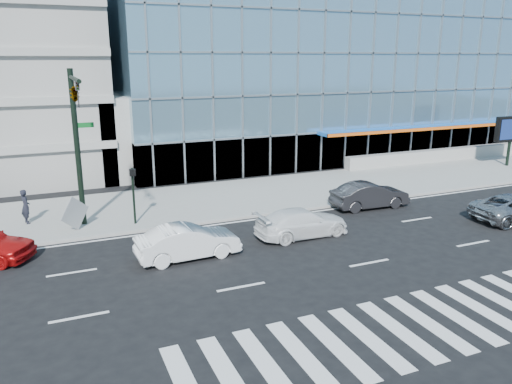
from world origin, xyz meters
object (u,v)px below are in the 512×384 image
(white_sedan, at_px, (188,242))
(dark_sedan, at_px, (370,195))
(marquee_sign, at_px, (511,130))
(white_suv, at_px, (302,223))
(ped_signal_post, at_px, (133,187))
(tilted_panel, at_px, (75,213))
(traffic_signal, at_px, (76,112))
(pedestrian, at_px, (26,206))

(white_sedan, xyz_separation_m, dark_sedan, (12.00, 3.26, 0.01))
(marquee_sign, relative_size, white_suv, 0.83)
(dark_sedan, bearing_deg, white_suv, 116.90)
(ped_signal_post, bearing_deg, tilted_panel, 178.48)
(traffic_signal, relative_size, dark_sedan, 1.72)
(marquee_sign, height_order, pedestrian, marquee_sign)
(pedestrian, distance_m, tilted_panel, 3.25)
(white_sedan, bearing_deg, ped_signal_post, 12.30)
(white_sedan, xyz_separation_m, pedestrian, (-6.68, 7.63, 0.31))
(marquee_sign, relative_size, tilted_panel, 3.08)
(traffic_signal, bearing_deg, white_suv, -23.89)
(marquee_sign, height_order, white_sedan, marquee_sign)
(traffic_signal, xyz_separation_m, tilted_panel, (-0.46, 0.45, -5.10))
(pedestrian, relative_size, tilted_panel, 1.41)
(marquee_sign, height_order, dark_sedan, marquee_sign)
(marquee_sign, relative_size, dark_sedan, 0.86)
(dark_sedan, bearing_deg, pedestrian, 79.13)
(ped_signal_post, xyz_separation_m, dark_sedan, (13.41, -2.02, -1.37))
(ped_signal_post, height_order, pedestrian, ped_signal_post)
(white_suv, relative_size, white_sedan, 1.05)
(ped_signal_post, xyz_separation_m, white_sedan, (1.41, -5.27, -1.38))
(traffic_signal, xyz_separation_m, dark_sedan, (15.90, -1.64, -5.40))
(white_suv, bearing_deg, tilted_panel, 63.09)
(ped_signal_post, distance_m, dark_sedan, 13.63)
(ped_signal_post, xyz_separation_m, pedestrian, (-5.27, 2.36, -1.07))
(white_suv, distance_m, white_sedan, 6.02)
(traffic_signal, distance_m, ped_signal_post, 4.75)
(traffic_signal, relative_size, pedestrian, 4.36)
(ped_signal_post, bearing_deg, pedestrian, 155.90)
(white_suv, height_order, pedestrian, pedestrian)
(ped_signal_post, relative_size, white_suv, 0.62)
(dark_sedan, distance_m, pedestrian, 19.18)
(white_sedan, relative_size, pedestrian, 2.51)
(white_sedan, bearing_deg, dark_sedan, -77.44)
(dark_sedan, bearing_deg, traffic_signal, 86.42)
(traffic_signal, distance_m, marquee_sign, 33.32)
(white_suv, xyz_separation_m, dark_sedan, (6.00, 2.75, 0.07))
(traffic_signal, height_order, marquee_sign, traffic_signal)
(marquee_sign, bearing_deg, ped_signal_post, -174.29)
(marquee_sign, xyz_separation_m, white_sedan, (-29.09, -8.32, -2.31))
(ped_signal_post, distance_m, white_suv, 8.92)
(traffic_signal, bearing_deg, pedestrian, 135.43)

